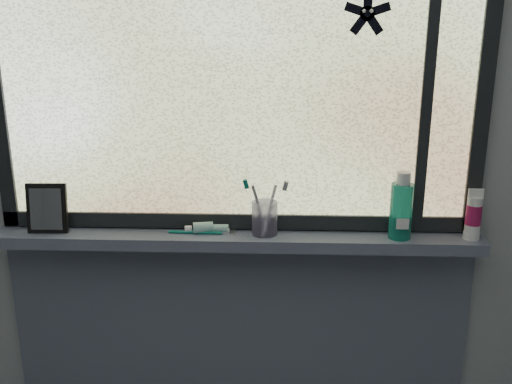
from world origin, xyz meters
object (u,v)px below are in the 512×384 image
object	(u,v)px
vanity_mirror	(47,208)
mouthwash_bottle	(401,206)
cream_tube	(474,212)
toothbrush_cup	(265,218)

from	to	relation	value
vanity_mirror	mouthwash_bottle	size ratio (longest dim) A/B	0.91
vanity_mirror	cream_tube	xyz separation A→B (m)	(1.39, -0.01, 0.01)
toothbrush_cup	cream_tube	world-z (taller)	cream_tube
vanity_mirror	toothbrush_cup	bearing A→B (deg)	-1.38
toothbrush_cup	mouthwash_bottle	world-z (taller)	mouthwash_bottle
vanity_mirror	cream_tube	bearing A→B (deg)	-2.30
mouthwash_bottle	cream_tube	bearing A→B (deg)	0.27
vanity_mirror	mouthwash_bottle	distance (m)	1.16
mouthwash_bottle	vanity_mirror	bearing A→B (deg)	179.57
vanity_mirror	cream_tube	distance (m)	1.39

